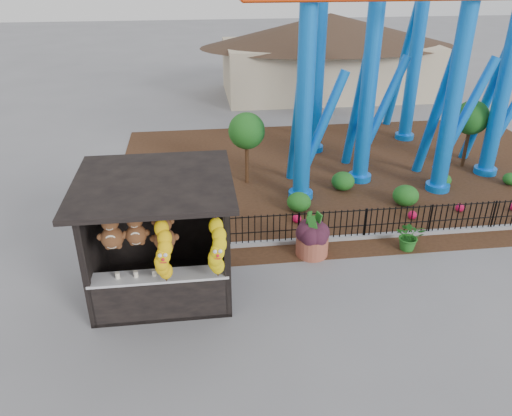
{
  "coord_description": "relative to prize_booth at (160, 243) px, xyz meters",
  "views": [
    {
      "loc": [
        -2.02,
        -9.3,
        7.55
      ],
      "look_at": [
        -0.64,
        1.5,
        2.0
      ],
      "focal_mm": 35.0,
      "sensor_mm": 36.0,
      "label": 1
    }
  ],
  "objects": [
    {
      "name": "prize_booth",
      "position": [
        0.0,
        0.0,
        0.0
      ],
      "size": [
        3.5,
        3.4,
        3.12
      ],
      "color": "black",
      "rests_on": "ground"
    },
    {
      "name": "planter_foliage",
      "position": [
        4.03,
        1.46,
        -0.65
      ],
      "size": [
        0.7,
        0.7,
        0.64
      ],
      "primitive_type": "ellipsoid",
      "color": "#311320",
      "rests_on": "terracotta_planter"
    },
    {
      "name": "potted_plant",
      "position": [
        6.84,
        1.37,
        -1.09
      ],
      "size": [
        0.99,
        0.92,
        0.89
      ],
      "primitive_type": "imported",
      "rotation": [
        0.0,
        0.0,
        -0.34
      ],
      "color": "#295117",
      "rests_on": "ground"
    },
    {
      "name": "picket_fence",
      "position": [
        7.88,
        2.11,
        -1.04
      ],
      "size": [
        12.2,
        0.06,
        1.0
      ],
      "primitive_type": null,
      "color": "black",
      "rests_on": "ground"
    },
    {
      "name": "pavilion",
      "position": [
        8.98,
        19.11,
        1.52
      ],
      "size": [
        15.0,
        15.0,
        4.8
      ],
      "color": "#BFAD8C",
      "rests_on": "ground"
    },
    {
      "name": "curb",
      "position": [
        6.98,
        2.11,
        -1.48
      ],
      "size": [
        18.0,
        0.18,
        0.12
      ],
      "primitive_type": "cube",
      "color": "gray",
      "rests_on": "ground"
    },
    {
      "name": "ground",
      "position": [
        2.98,
        -0.89,
        -1.54
      ],
      "size": [
        120.0,
        120.0,
        0.0
      ],
      "primitive_type": "plane",
      "color": "slate",
      "rests_on": "ground"
    },
    {
      "name": "mulch_bed",
      "position": [
        6.98,
        7.11,
        -1.53
      ],
      "size": [
        18.0,
        12.0,
        0.02
      ],
      "primitive_type": "cube",
      "color": "#331E11",
      "rests_on": "ground"
    },
    {
      "name": "landscaping",
      "position": [
        7.11,
        4.63,
        -1.22
      ],
      "size": [
        8.78,
        3.01,
        0.69
      ],
      "color": "#1B5418",
      "rests_on": "mulch_bed"
    },
    {
      "name": "terracotta_planter",
      "position": [
        4.03,
        1.46,
        -1.26
      ],
      "size": [
        1.14,
        1.14,
        0.57
      ],
      "primitive_type": "cylinder",
      "rotation": [
        0.0,
        0.0,
        0.31
      ],
      "color": "#984B37",
      "rests_on": "ground"
    }
  ]
}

